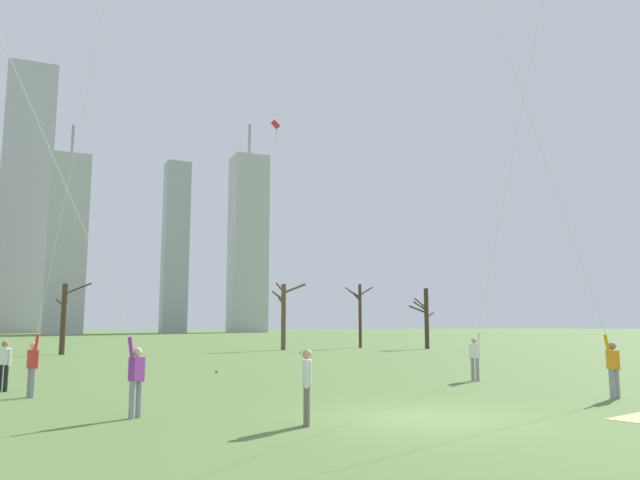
# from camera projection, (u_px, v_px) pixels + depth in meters

# --- Properties ---
(ground_plane) EXTENTS (400.00, 400.00, 0.00)m
(ground_plane) POSITION_uv_depth(u_px,v_px,m) (424.00, 418.00, 14.04)
(ground_plane) COLOR #5B7A3D
(kite_flyer_midfield_right_green) EXTENTS (6.77, 4.80, 13.88)m
(kite_flyer_midfield_right_green) POSITION_uv_depth(u_px,v_px,m) (72.00, 224.00, 12.86)
(kite_flyer_midfield_right_green) COLOR gray
(kite_flyer_midfield_right_green) RESTS_ON ground
(kite_flyer_midfield_center_teal) EXTENTS (5.84, 1.38, 16.89)m
(kite_flyer_midfield_center_teal) POSITION_uv_depth(u_px,v_px,m) (573.00, 247.00, 17.96)
(kite_flyer_midfield_center_teal) COLOR gray
(kite_flyer_midfield_center_teal) RESTS_ON ground
(kite_flyer_far_back_white) EXTENTS (0.79, 7.06, 20.25)m
(kite_flyer_far_back_white) POSITION_uv_depth(u_px,v_px,m) (493.00, 263.00, 22.67)
(kite_flyer_far_back_white) COLOR gray
(kite_flyer_far_back_white) RESTS_ON ground
(kite_flyer_midfield_left_purple) EXTENTS (2.81, 8.60, 19.76)m
(kite_flyer_midfield_left_purple) POSITION_uv_depth(u_px,v_px,m) (67.00, 193.00, 17.10)
(kite_flyer_midfield_left_purple) COLOR gray
(kite_flyer_midfield_left_purple) RESTS_ON ground
(bystander_far_off_by_trees) EXTENTS (0.42, 0.37, 1.62)m
(bystander_far_off_by_trees) POSITION_uv_depth(u_px,v_px,m) (4.00, 363.00, 19.54)
(bystander_far_off_by_trees) COLOR black
(bystander_far_off_by_trees) RESTS_ON ground
(bystander_strolling_midfield) EXTENTS (0.32, 0.47, 1.62)m
(bystander_strolling_midfield) POSITION_uv_depth(u_px,v_px,m) (307.00, 383.00, 13.07)
(bystander_strolling_midfield) COLOR #726656
(bystander_strolling_midfield) RESTS_ON ground
(distant_kite_drifting_right_red) EXTENTS (2.86, 1.13, 17.00)m
(distant_kite_drifting_right_red) POSITION_uv_depth(u_px,v_px,m) (279.00, 154.00, 44.18)
(distant_kite_drifting_right_red) COLOR red
(distant_kite_drifting_right_red) RESTS_ON ground
(bare_tree_center) EXTENTS (1.83, 2.35, 5.69)m
(bare_tree_center) POSITION_uv_depth(u_px,v_px,m) (360.00, 313.00, 54.54)
(bare_tree_center) COLOR #423326
(bare_tree_center) RESTS_ON ground
(bare_tree_left_of_center) EXTENTS (2.96, 1.76, 5.63)m
(bare_tree_left_of_center) POSITION_uv_depth(u_px,v_px,m) (284.00, 312.00, 50.32)
(bare_tree_left_of_center) COLOR brown
(bare_tree_left_of_center) RESTS_ON ground
(bare_tree_far_right_edge) EXTENTS (2.37, 2.17, 5.11)m
(bare_tree_far_right_edge) POSITION_uv_depth(u_px,v_px,m) (64.00, 316.00, 42.84)
(bare_tree_far_right_edge) COLOR #423326
(bare_tree_far_right_edge) RESTS_ON ground
(bare_tree_right_of_center) EXTENTS (2.43, 1.73, 5.21)m
(bare_tree_right_of_center) POSITION_uv_depth(u_px,v_px,m) (426.00, 317.00, 52.58)
(bare_tree_right_of_center) COLOR #423326
(bare_tree_right_of_center) RESTS_ON ground
(skyline_slender_spire) EXTENTS (8.55, 7.75, 52.68)m
(skyline_slender_spire) POSITION_uv_depth(u_px,v_px,m) (248.00, 243.00, 151.01)
(skyline_slender_spire) COLOR #B2B2B7
(skyline_slender_spire) RESTS_ON ground
(skyline_short_annex) EXTENTS (7.73, 6.93, 44.07)m
(skyline_short_annex) POSITION_uv_depth(u_px,v_px,m) (67.00, 243.00, 125.71)
(skyline_short_annex) COLOR #B2B2B7
(skyline_short_annex) RESTS_ON ground
(skyline_tall_tower) EXTENTS (5.61, 5.33, 40.07)m
(skyline_tall_tower) POSITION_uv_depth(u_px,v_px,m) (175.00, 246.00, 141.66)
(skyline_tall_tower) COLOR #9EA3AD
(skyline_tall_tower) RESTS_ON ground
(skyline_wide_slab) EXTENTS (11.05, 6.03, 64.14)m
(skyline_wide_slab) POSITION_uv_depth(u_px,v_px,m) (26.00, 195.00, 142.54)
(skyline_wide_slab) COLOR #B2B2B7
(skyline_wide_slab) RESTS_ON ground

